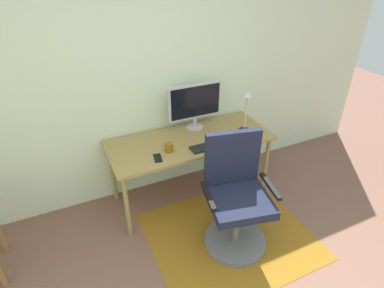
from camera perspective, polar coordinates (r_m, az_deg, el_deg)
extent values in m
cube|color=silver|center=(3.20, -9.25, 12.05)|extent=(6.00, 0.10, 2.60)
cube|color=#895C18|center=(3.17, 6.76, -16.12)|extent=(1.48, 1.31, 0.01)
cube|color=olive|center=(3.20, -0.28, 0.70)|extent=(1.67, 0.69, 0.03)
cylinder|color=olive|center=(2.99, -11.73, -11.03)|extent=(0.04, 0.04, 0.69)
cylinder|color=olive|center=(3.54, 13.23, -3.78)|extent=(0.04, 0.04, 0.69)
cylinder|color=olive|center=(3.44, -14.20, -5.11)|extent=(0.04, 0.04, 0.69)
cylinder|color=olive|center=(3.93, 8.28, 0.47)|extent=(0.04, 0.04, 0.69)
cylinder|color=#B2B2B7|center=(3.40, 0.50, 3.12)|extent=(0.18, 0.18, 0.01)
cylinder|color=#B2B2B7|center=(3.38, 0.51, 4.04)|extent=(0.04, 0.04, 0.11)
cube|color=#B7B7BC|center=(3.27, 0.53, 7.79)|extent=(0.59, 0.04, 0.37)
cube|color=black|center=(3.26, 0.68, 7.66)|extent=(0.55, 0.00, 0.33)
cube|color=black|center=(3.06, 3.58, -0.29)|extent=(0.43, 0.13, 0.02)
ellipsoid|color=black|center=(3.25, 8.75, 1.53)|extent=(0.06, 0.10, 0.03)
cylinder|color=#865911|center=(2.97, -4.24, -0.63)|extent=(0.08, 0.08, 0.09)
cube|color=black|center=(2.90, -6.25, -2.54)|extent=(0.09, 0.15, 0.01)
cylinder|color=black|center=(3.39, 9.44, 2.56)|extent=(0.11, 0.11, 0.01)
cylinder|color=beige|center=(3.30, 9.73, 5.54)|extent=(0.02, 0.02, 0.37)
cone|color=beige|center=(3.22, 10.07, 9.04)|extent=(0.10, 0.10, 0.06)
cylinder|color=slate|center=(3.10, 7.78, -17.04)|extent=(0.57, 0.57, 0.05)
cylinder|color=slate|center=(2.93, 8.11, -13.89)|extent=(0.06, 0.06, 0.43)
cube|color=#191E33|center=(2.76, 8.50, -10.14)|extent=(0.61, 0.61, 0.08)
cube|color=#191E33|center=(2.75, 7.33, -2.47)|extent=(0.49, 0.16, 0.51)
cube|color=black|center=(2.61, 2.93, -9.32)|extent=(0.11, 0.36, 0.03)
cube|color=black|center=(2.79, 14.04, -7.40)|extent=(0.11, 0.36, 0.03)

